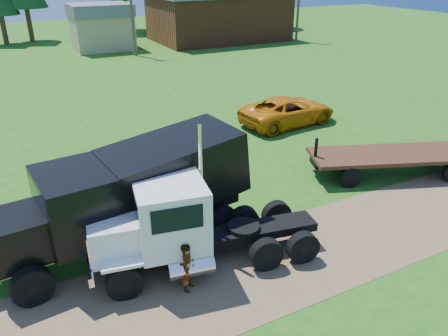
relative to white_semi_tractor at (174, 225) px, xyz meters
name	(u,v)px	position (x,y,z in m)	size (l,w,h in m)	color
ground	(278,261)	(2.96, -1.29, -1.49)	(140.00, 140.00, 0.00)	#205913
dirt_track	(278,261)	(2.96, -1.29, -1.49)	(120.00, 4.20, 0.01)	brown
white_semi_tractor	(174,225)	(0.00, 0.00, 0.00)	(7.41, 3.51, 4.37)	black
black_dump_truck	(132,191)	(-0.71, 1.70, 0.50)	(8.49, 3.34, 3.62)	black
orange_pickup	(288,111)	(10.73, 9.36, -0.68)	(2.69, 5.83, 1.62)	#C96E09
flatbed_trailer	(393,158)	(10.98, 1.64, -0.69)	(7.61, 4.70, 1.87)	#3E2613
spectator_a	(188,267)	(-0.07, -1.20, -0.72)	(0.56, 0.37, 1.55)	#999999
spectator_b	(165,189)	(1.00, 3.57, -0.71)	(0.76, 0.59, 1.57)	#999999
brick_building	(218,17)	(20.96, 38.71, 1.17)	(15.40, 10.40, 5.30)	brown
tan_shed	(102,26)	(6.96, 38.71, 0.93)	(6.20, 5.40, 4.70)	tan
utility_poles	(131,6)	(8.96, 33.71, 3.22)	(42.20, 0.28, 9.00)	#473628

